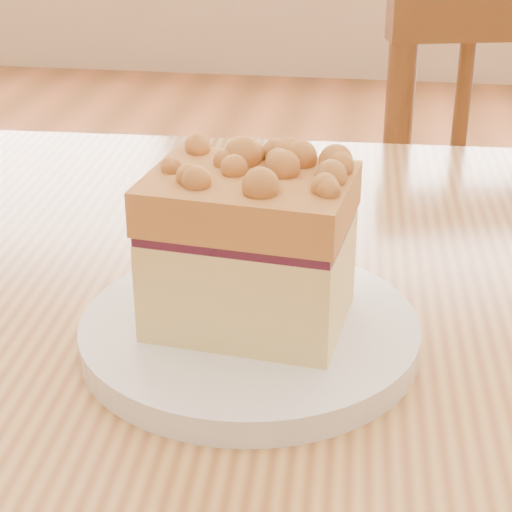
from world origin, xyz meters
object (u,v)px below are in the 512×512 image
Objects in this scene: cafe_table_main at (453,435)px; cafe_chair_main at (470,269)px; cake_slice at (249,242)px; plate at (250,333)px.

cafe_chair_main is (0.08, 0.69, -0.19)m from cafe_table_main.
cake_slice is (-0.15, -0.05, 0.17)m from cafe_table_main.
cafe_chair_main is 3.93× the size of plate.
plate is 0.07m from cake_slice.
plate is at bearing 59.06° from cafe_chair_main.
plate is at bearing -165.35° from cafe_table_main.
cafe_table_main is at bearing 23.86° from cake_slice.
cafe_table_main is 5.43× the size of plate.
plate is 1.63× the size of cake_slice.
cafe_table_main is 0.23m from cake_slice.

